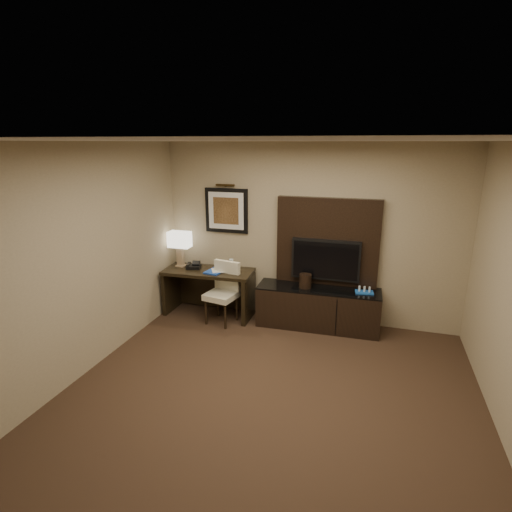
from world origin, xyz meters
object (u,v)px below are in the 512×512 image
at_px(desk_chair, 221,295).
at_px(tv, 326,260).
at_px(ice_bucket, 305,281).
at_px(water_bottle, 231,265).
at_px(desk_phone, 194,265).
at_px(minibar_tray, 364,290).
at_px(credenza, 318,308).
at_px(table_lamp, 180,250).
at_px(desk, 209,292).

bearing_deg(desk_chair, tv, 25.91).
relative_size(desk_chair, ice_bucket, 4.39).
bearing_deg(water_bottle, tv, 5.37).
bearing_deg(desk_phone, minibar_tray, -12.91).
bearing_deg(credenza, desk_phone, 179.17).
relative_size(credenza, desk_chair, 2.00).
bearing_deg(ice_bucket, desk_phone, -179.84).
distance_m(ice_bucket, minibar_tray, 0.85).
relative_size(table_lamp, minibar_tray, 2.15).
bearing_deg(desk_chair, ice_bucket, 21.82).
xyz_separation_m(desk, ice_bucket, (1.54, 0.02, 0.35)).
bearing_deg(ice_bucket, desk_chair, -168.57).
bearing_deg(credenza, water_bottle, 178.06).
relative_size(desk, ice_bucket, 6.85).
xyz_separation_m(desk_chair, desk_phone, (-0.56, 0.25, 0.35)).
bearing_deg(table_lamp, desk_chair, -19.86).
bearing_deg(desk_phone, desk_chair, -37.24).
relative_size(table_lamp, desk_phone, 2.51).
bearing_deg(minibar_tray, desk_chair, -172.47).
bearing_deg(tv, ice_bucket, -147.56).
bearing_deg(credenza, minibar_tray, -1.80).
xyz_separation_m(credenza, minibar_tray, (0.65, -0.00, 0.35)).
bearing_deg(desk, ice_bucket, -2.44).
height_order(water_bottle, ice_bucket, water_bottle).
bearing_deg(water_bottle, table_lamp, 179.24).
bearing_deg(table_lamp, minibar_tray, -0.35).
bearing_deg(credenza, table_lamp, 177.85).
relative_size(table_lamp, ice_bucket, 2.66).
bearing_deg(tv, water_bottle, -174.63).
relative_size(desk, credenza, 0.78).
distance_m(water_bottle, ice_bucket, 1.18).
xyz_separation_m(desk, tv, (1.80, 0.19, 0.65)).
xyz_separation_m(tv, minibar_tray, (0.59, -0.14, -0.36)).
bearing_deg(tv, desk_chair, -164.48).
height_order(credenza, table_lamp, table_lamp).
xyz_separation_m(table_lamp, ice_bucket, (2.05, -0.04, -0.30)).
bearing_deg(desk_chair, water_bottle, 87.11).
xyz_separation_m(tv, water_bottle, (-1.43, -0.13, -0.17)).
relative_size(desk, desk_phone, 6.47).
height_order(tv, desk_phone, tv).
distance_m(desk, minibar_tray, 2.40).
relative_size(credenza, minibar_tray, 7.10).
bearing_deg(desk, water_bottle, 5.23).
distance_m(tv, desk_phone, 2.08).
distance_m(desk_chair, table_lamp, 1.04).
distance_m(desk, water_bottle, 0.60).
bearing_deg(desk_chair, desk_phone, 166.71).
relative_size(tv, water_bottle, 5.11).
height_order(credenza, water_bottle, water_bottle).
xyz_separation_m(ice_bucket, minibar_tray, (0.85, 0.03, -0.06)).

